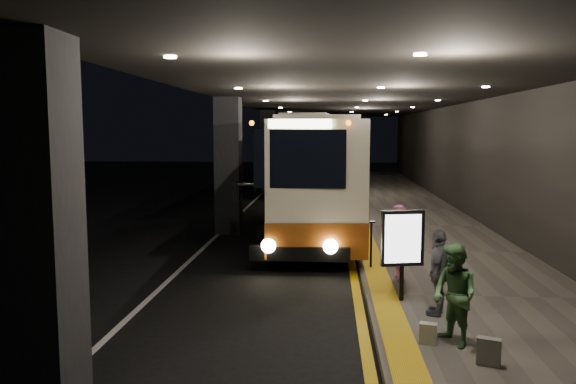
{
  "coord_description": "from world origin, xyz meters",
  "views": [
    {
      "loc": [
        1.77,
        -13.98,
        3.34
      ],
      "look_at": [
        0.67,
        0.9,
        1.7
      ],
      "focal_mm": 35.0,
      "sensor_mm": 36.0,
      "label": 1
    }
  ],
  "objects_px": {
    "passenger_waiting_grey": "(439,272)",
    "info_sign": "(403,240)",
    "coach_main": "(309,180)",
    "coach_second": "(314,154)",
    "bag_polka": "(489,352)",
    "bag_plain": "(428,334)",
    "coach_third": "(320,150)",
    "passenger_waiting_green": "(455,295)",
    "stanchion_post": "(371,245)",
    "passenger_boarding": "(400,242)"
  },
  "relations": [
    {
      "from": "passenger_boarding",
      "to": "bag_polka",
      "type": "relative_size",
      "value": 4.26
    },
    {
      "from": "coach_main",
      "to": "stanchion_post",
      "type": "height_order",
      "value": "coach_main"
    },
    {
      "from": "passenger_waiting_grey",
      "to": "bag_plain",
      "type": "relative_size",
      "value": 4.68
    },
    {
      "from": "passenger_waiting_grey",
      "to": "bag_polka",
      "type": "bearing_deg",
      "value": 28.34
    },
    {
      "from": "coach_second",
      "to": "passenger_boarding",
      "type": "xyz_separation_m",
      "value": [
        2.44,
        -21.13,
        -1.0
      ]
    },
    {
      "from": "coach_third",
      "to": "passenger_waiting_green",
      "type": "relative_size",
      "value": 7.6
    },
    {
      "from": "coach_main",
      "to": "info_sign",
      "type": "distance_m",
      "value": 8.14
    },
    {
      "from": "coach_third",
      "to": "bag_polka",
      "type": "distance_m",
      "value": 38.18
    },
    {
      "from": "passenger_waiting_grey",
      "to": "info_sign",
      "type": "bearing_deg",
      "value": -124.35
    },
    {
      "from": "coach_third",
      "to": "stanchion_post",
      "type": "distance_m",
      "value": 32.69
    },
    {
      "from": "bag_plain",
      "to": "bag_polka",
      "type": "bearing_deg",
      "value": -45.87
    },
    {
      "from": "bag_polka",
      "to": "info_sign",
      "type": "bearing_deg",
      "value": 105.85
    },
    {
      "from": "bag_polka",
      "to": "coach_main",
      "type": "bearing_deg",
      "value": 104.9
    },
    {
      "from": "passenger_waiting_grey",
      "to": "stanchion_post",
      "type": "bearing_deg",
      "value": -143.71
    },
    {
      "from": "coach_second",
      "to": "bag_plain",
      "type": "bearing_deg",
      "value": -80.52
    },
    {
      "from": "passenger_waiting_grey",
      "to": "bag_plain",
      "type": "distance_m",
      "value": 1.58
    },
    {
      "from": "coach_main",
      "to": "coach_third",
      "type": "distance_m",
      "value": 27.29
    },
    {
      "from": "passenger_waiting_green",
      "to": "bag_plain",
      "type": "height_order",
      "value": "passenger_waiting_green"
    },
    {
      "from": "stanchion_post",
      "to": "passenger_waiting_green",
      "type": "bearing_deg",
      "value": -79.31
    },
    {
      "from": "coach_second",
      "to": "passenger_waiting_grey",
      "type": "xyz_separation_m",
      "value": [
        2.81,
        -23.42,
        -1.05
      ]
    },
    {
      "from": "coach_main",
      "to": "passenger_waiting_green",
      "type": "xyz_separation_m",
      "value": [
        2.54,
        -10.04,
        -0.81
      ]
    },
    {
      "from": "stanchion_post",
      "to": "coach_third",
      "type": "bearing_deg",
      "value": 93.06
    },
    {
      "from": "passenger_waiting_green",
      "to": "stanchion_post",
      "type": "height_order",
      "value": "passenger_waiting_green"
    },
    {
      "from": "passenger_boarding",
      "to": "passenger_waiting_grey",
      "type": "bearing_deg",
      "value": -175.2
    },
    {
      "from": "coach_main",
      "to": "info_sign",
      "type": "xyz_separation_m",
      "value": [
        2.04,
        -7.87,
        -0.42
      ]
    },
    {
      "from": "bag_plain",
      "to": "coach_third",
      "type": "bearing_deg",
      "value": 93.46
    },
    {
      "from": "bag_polka",
      "to": "bag_plain",
      "type": "bearing_deg",
      "value": 134.13
    },
    {
      "from": "coach_main",
      "to": "bag_polka",
      "type": "distance_m",
      "value": 11.21
    },
    {
      "from": "passenger_waiting_grey",
      "to": "stanchion_post",
      "type": "xyz_separation_m",
      "value": [
        -0.92,
        3.28,
        -0.21
      ]
    },
    {
      "from": "coach_third",
      "to": "passenger_boarding",
      "type": "height_order",
      "value": "coach_third"
    },
    {
      "from": "coach_main",
      "to": "passenger_waiting_grey",
      "type": "xyz_separation_m",
      "value": [
        2.57,
        -8.62,
        -0.83
      ]
    },
    {
      "from": "stanchion_post",
      "to": "passenger_waiting_grey",
      "type": "bearing_deg",
      "value": -74.32
    },
    {
      "from": "passenger_waiting_grey",
      "to": "bag_polka",
      "type": "distance_m",
      "value": 2.22
    },
    {
      "from": "bag_polka",
      "to": "bag_plain",
      "type": "relative_size",
      "value": 1.18
    },
    {
      "from": "passenger_waiting_grey",
      "to": "info_sign",
      "type": "xyz_separation_m",
      "value": [
        -0.53,
        0.75,
        0.4
      ]
    },
    {
      "from": "passenger_boarding",
      "to": "info_sign",
      "type": "relative_size",
      "value": 0.94
    },
    {
      "from": "coach_main",
      "to": "passenger_waiting_grey",
      "type": "relative_size",
      "value": 7.74
    },
    {
      "from": "passenger_waiting_grey",
      "to": "passenger_waiting_green",
      "type": "bearing_deg",
      "value": 19.22
    },
    {
      "from": "coach_second",
      "to": "passenger_waiting_grey",
      "type": "distance_m",
      "value": 23.61
    },
    {
      "from": "bag_polka",
      "to": "coach_second",
      "type": "bearing_deg",
      "value": 96.92
    },
    {
      "from": "bag_plain",
      "to": "coach_second",
      "type": "bearing_deg",
      "value": 95.53
    },
    {
      "from": "passenger_boarding",
      "to": "stanchion_post",
      "type": "xyz_separation_m",
      "value": [
        -0.55,
        0.98,
        -0.27
      ]
    },
    {
      "from": "passenger_waiting_green",
      "to": "stanchion_post",
      "type": "bearing_deg",
      "value": 162.44
    },
    {
      "from": "coach_main",
      "to": "bag_plain",
      "type": "bearing_deg",
      "value": -81.75
    },
    {
      "from": "info_sign",
      "to": "stanchion_post",
      "type": "height_order",
      "value": "info_sign"
    },
    {
      "from": "coach_main",
      "to": "coach_second",
      "type": "relative_size",
      "value": 0.89
    },
    {
      "from": "coach_second",
      "to": "bag_plain",
      "type": "distance_m",
      "value": 25.0
    },
    {
      "from": "passenger_waiting_green",
      "to": "passenger_waiting_grey",
      "type": "relative_size",
      "value": 1.01
    },
    {
      "from": "info_sign",
      "to": "bag_polka",
      "type": "bearing_deg",
      "value": -85.77
    },
    {
      "from": "bag_plain",
      "to": "info_sign",
      "type": "height_order",
      "value": "info_sign"
    }
  ]
}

